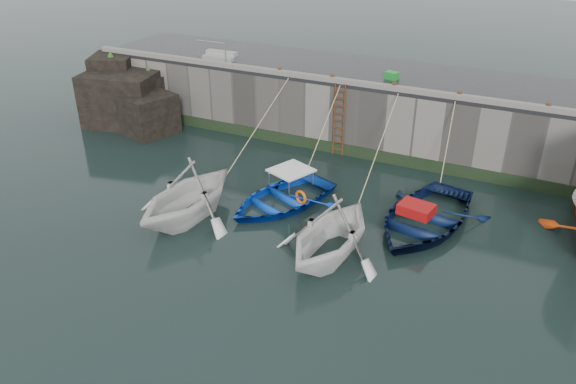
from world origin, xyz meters
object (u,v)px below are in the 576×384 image
at_px(boat_near_blacktrim, 330,255).
at_px(fish_crate, 392,76).
at_px(ladder, 339,120).
at_px(bollard_d, 459,95).
at_px(bollard_b, 332,78).
at_px(boat_near_white, 189,217).
at_px(boat_near_blue, 281,204).
at_px(bollard_a, 280,71).
at_px(bollard_e, 548,107).
at_px(boat_near_navy, 423,225).
at_px(bollard_c, 394,86).

xyz_separation_m(boat_near_blacktrim, fish_crate, (-1.02, 9.24, 3.32)).
xyz_separation_m(ladder, bollard_d, (4.80, 0.34, 1.71)).
distance_m(fish_crate, bollard_b, 2.59).
relative_size(boat_near_white, bollard_b, 16.65).
distance_m(boat_near_blue, bollard_d, 8.14).
height_order(fish_crate, bollard_a, fish_crate).
relative_size(fish_crate, bollard_a, 1.91).
height_order(fish_crate, bollard_e, fish_crate).
xyz_separation_m(boat_near_blacktrim, bollard_a, (-5.70, 7.86, 3.30)).
bearing_deg(bollard_a, bollard_d, 0.00).
height_order(boat_near_white, bollard_e, bollard_e).
xyz_separation_m(bollard_b, bollard_e, (8.50, 0.00, 0.00)).
bearing_deg(bollard_b, boat_near_navy, -40.90).
xyz_separation_m(boat_near_white, boat_near_navy, (7.63, 3.12, 0.00)).
xyz_separation_m(ladder, boat_near_blacktrim, (2.70, -7.52, -1.59)).
height_order(bollard_b, bollard_c, same).
relative_size(boat_near_blacktrim, fish_crate, 8.19).
height_order(ladder, bollard_c, bollard_c).
height_order(boat_near_blacktrim, fish_crate, fish_crate).
distance_m(boat_near_white, bollard_c, 9.80).
bearing_deg(bollard_c, bollard_d, 0.00).
height_order(ladder, boat_near_blue, ladder).
bearing_deg(boat_near_blue, bollard_c, 88.42).
xyz_separation_m(bollard_a, bollard_c, (5.20, 0.00, 0.00)).
height_order(bollard_a, bollard_d, same).
distance_m(boat_near_blue, bollard_b, 6.43).
bearing_deg(fish_crate, boat_near_blacktrim, -67.74).
bearing_deg(ladder, fish_crate, 45.50).
distance_m(bollard_d, bollard_e, 3.20).
distance_m(boat_near_navy, bollard_c, 6.33).
distance_m(ladder, fish_crate, 2.96).
bearing_deg(boat_near_navy, boat_near_blacktrim, -115.02).
height_order(boat_near_white, bollard_b, bollard_b).
bearing_deg(boat_near_white, boat_near_blue, 47.28).
height_order(boat_near_navy, bollard_a, bollard_a).
xyz_separation_m(ladder, boat_near_blue, (-0.20, -5.17, -1.59)).
xyz_separation_m(boat_near_blue, bollard_e, (8.20, 5.51, 3.30)).
bearing_deg(boat_near_navy, bollard_b, 148.78).
bearing_deg(boat_near_blacktrim, bollard_c, 98.88).
bearing_deg(ladder, bollard_d, 4.00).
distance_m(boat_near_white, boat_near_blacktrim, 5.43).
height_order(bollard_c, bollard_d, same).
xyz_separation_m(boat_near_blue, bollard_c, (2.40, 5.51, 3.30)).
bearing_deg(boat_near_white, bollard_e, 40.97).
bearing_deg(bollard_b, boat_near_blacktrim, -67.82).
bearing_deg(bollard_d, ladder, -176.00).
height_order(boat_near_white, boat_near_blue, boat_near_white).
bearing_deg(bollard_c, ladder, -171.33).
height_order(boat_near_blue, bollard_a, bollard_a).
relative_size(ladder, bollard_c, 11.43).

